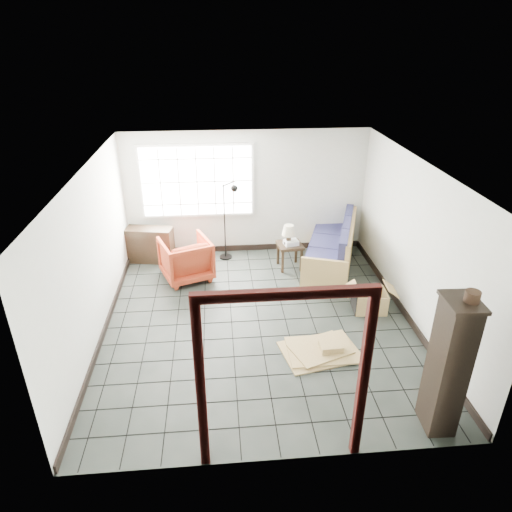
{
  "coord_description": "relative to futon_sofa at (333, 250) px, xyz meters",
  "views": [
    {
      "loc": [
        -0.6,
        -6.3,
        4.36
      ],
      "look_at": [
        -0.02,
        0.3,
        1.06
      ],
      "focal_mm": 32.0,
      "sensor_mm": 36.0,
      "label": 1
    }
  ],
  "objects": [
    {
      "name": "ground",
      "position": [
        -1.69,
        -1.81,
        -0.36
      ],
      "size": [
        5.5,
        5.5,
        0.0
      ],
      "primitive_type": "plane",
      "color": "black",
      "rests_on": "ground"
    },
    {
      "name": "room_shell",
      "position": [
        -1.69,
        -1.78,
        1.32
      ],
      "size": [
        5.02,
        5.52,
        2.61
      ],
      "color": "#BABEB6",
      "rests_on": "ground"
    },
    {
      "name": "window_panel",
      "position": [
        -2.69,
        0.89,
        1.24
      ],
      "size": [
        2.32,
        0.08,
        1.52
      ],
      "color": "silver",
      "rests_on": "ground"
    },
    {
      "name": "doorway_trim",
      "position": [
        -1.69,
        -4.51,
        1.02
      ],
      "size": [
        1.8,
        0.08,
        2.2
      ],
      "color": "#340D0C",
      "rests_on": "ground"
    },
    {
      "name": "futon_sofa",
      "position": [
        0.0,
        0.0,
        0.0
      ],
      "size": [
        1.54,
        2.4,
        1.0
      ],
      "rotation": [
        0.0,
        0.0,
        -0.33
      ],
      "color": "#AC8B4D",
      "rests_on": "ground"
    },
    {
      "name": "armchair",
      "position": [
        -2.94,
        -0.22,
        0.09
      ],
      "size": [
        1.11,
        1.08,
        0.9
      ],
      "primitive_type": "imported",
      "rotation": [
        0.0,
        0.0,
        3.51
      ],
      "color": "maroon",
      "rests_on": "ground"
    },
    {
      "name": "side_table",
      "position": [
        -0.89,
        0.03,
        0.07
      ],
      "size": [
        0.52,
        0.52,
        0.52
      ],
      "rotation": [
        0.0,
        0.0,
        0.1
      ],
      "color": "black",
      "rests_on": "ground"
    },
    {
      "name": "table_lamp",
      "position": [
        -0.92,
        0.01,
        0.45
      ],
      "size": [
        0.28,
        0.28,
        0.41
      ],
      "rotation": [
        0.0,
        0.0,
        -0.07
      ],
      "color": "black",
      "rests_on": "side_table"
    },
    {
      "name": "projector",
      "position": [
        -0.87,
        -0.0,
        0.21
      ],
      "size": [
        0.3,
        0.26,
        0.09
      ],
      "rotation": [
        0.0,
        0.0,
        0.22
      ],
      "color": "silver",
      "rests_on": "side_table"
    },
    {
      "name": "floor_lamp",
      "position": [
        -2.07,
        0.51,
        0.56
      ],
      "size": [
        0.46,
        0.42,
        1.73
      ],
      "rotation": [
        0.0,
        0.0,
        -0.29
      ],
      "color": "black",
      "rests_on": "ground"
    },
    {
      "name": "console_shelf",
      "position": [
        -3.71,
        0.59,
        0.01
      ],
      "size": [
        0.99,
        0.53,
        0.73
      ],
      "rotation": [
        0.0,
        0.0,
        -0.18
      ],
      "color": "black",
      "rests_on": "ground"
    },
    {
      "name": "tall_shelf",
      "position": [
        0.26,
        -4.21,
        0.55
      ],
      "size": [
        0.39,
        0.5,
        1.79
      ],
      "rotation": [
        0.0,
        0.0,
        -0.04
      ],
      "color": "black",
      "rests_on": "ground"
    },
    {
      "name": "pot",
      "position": [
        0.33,
        -4.24,
        1.49
      ],
      "size": [
        0.2,
        0.2,
        0.12
      ],
      "rotation": [
        0.0,
        0.0,
        0.28
      ],
      "color": "black",
      "rests_on": "tall_shelf"
    },
    {
      "name": "open_box",
      "position": [
        0.24,
        -1.65,
        -0.18
      ],
      "size": [
        0.91,
        0.49,
        0.49
      ],
      "rotation": [
        0.0,
        0.0,
        -0.08
      ],
      "color": "olive",
      "rests_on": "ground"
    },
    {
      "name": "cardboard_pile",
      "position": [
        -0.82,
        -2.72,
        -0.32
      ],
      "size": [
        1.26,
        1.01,
        0.16
      ],
      "rotation": [
        0.0,
        0.0,
        0.15
      ],
      "color": "olive",
      "rests_on": "ground"
    }
  ]
}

